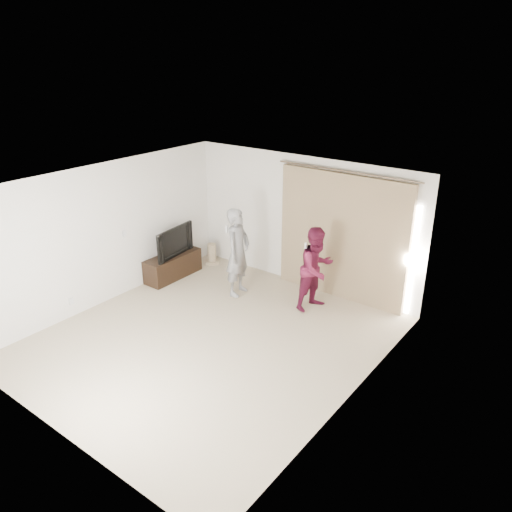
{
  "coord_description": "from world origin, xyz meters",
  "views": [
    {
      "loc": [
        4.84,
        -5.18,
        4.45
      ],
      "look_at": [
        0.03,
        1.2,
        1.1
      ],
      "focal_mm": 35.0,
      "sensor_mm": 36.0,
      "label": 1
    }
  ],
  "objects_px": {
    "tv_console": "(173,266)",
    "person_man": "(238,252)",
    "person_woman": "(316,269)",
    "tv": "(171,241)"
  },
  "relations": [
    {
      "from": "tv",
      "to": "tv_console",
      "type": "bearing_deg",
      "value": -0.0
    },
    {
      "from": "tv_console",
      "to": "person_man",
      "type": "bearing_deg",
      "value": 8.63
    },
    {
      "from": "tv_console",
      "to": "person_woman",
      "type": "xyz_separation_m",
      "value": [
        3.06,
        0.63,
        0.53
      ]
    },
    {
      "from": "person_man",
      "to": "person_woman",
      "type": "distance_m",
      "value": 1.55
    },
    {
      "from": "tv_console",
      "to": "person_woman",
      "type": "height_order",
      "value": "person_woman"
    },
    {
      "from": "person_woman",
      "to": "person_man",
      "type": "bearing_deg",
      "value": -165.16
    },
    {
      "from": "tv_console",
      "to": "person_woman",
      "type": "relative_size",
      "value": 0.82
    },
    {
      "from": "tv",
      "to": "person_man",
      "type": "distance_m",
      "value": 1.58
    },
    {
      "from": "person_man",
      "to": "tv",
      "type": "bearing_deg",
      "value": -171.37
    },
    {
      "from": "tv",
      "to": "person_man",
      "type": "bearing_deg",
      "value": -88.06
    }
  ]
}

